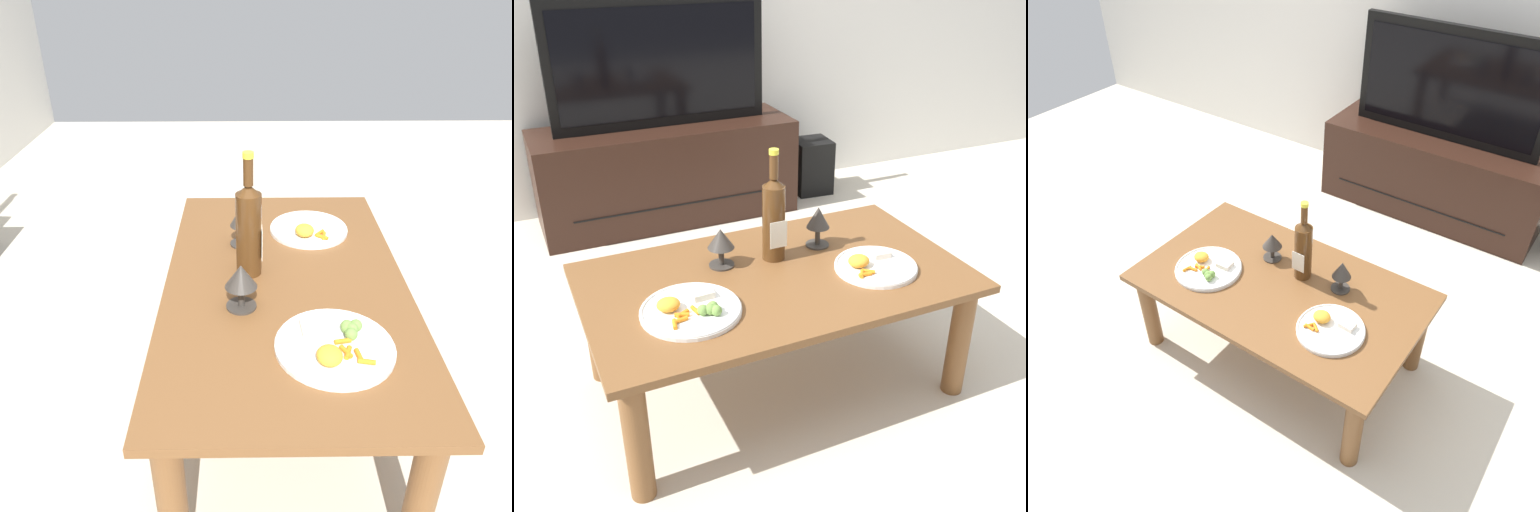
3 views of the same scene
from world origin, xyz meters
TOP-DOWN VIEW (x-y plane):
  - ground_plane at (0.00, 0.00)m, footprint 6.40×6.40m
  - dining_table at (0.00, 0.00)m, footprint 1.18×0.69m
  - wine_bottle at (0.04, 0.10)m, footprint 0.07×0.08m
  - goblet_left at (-0.13, 0.13)m, footprint 0.09×0.09m
  - goblet_right at (0.22, 0.13)m, footprint 0.08×0.08m
  - dinner_plate_left at (-0.31, -0.10)m, footprint 0.29×0.29m
  - dinner_plate_right at (0.30, -0.09)m, footprint 0.26×0.26m

SIDE VIEW (x-z plane):
  - ground_plane at x=0.00m, z-range 0.00..0.00m
  - dining_table at x=0.00m, z-range 0.14..0.56m
  - dinner_plate_right at x=0.30m, z-range 0.41..0.46m
  - dinner_plate_left at x=-0.31m, z-range 0.41..0.46m
  - goblet_left at x=-0.13m, z-range 0.45..0.57m
  - goblet_right at x=0.22m, z-range 0.45..0.59m
  - wine_bottle at x=0.04m, z-range 0.39..0.76m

